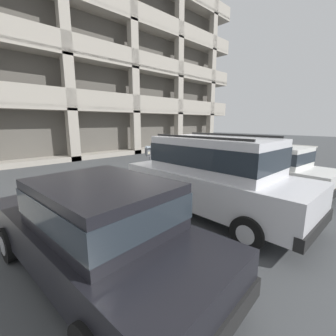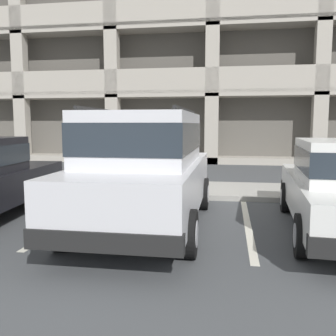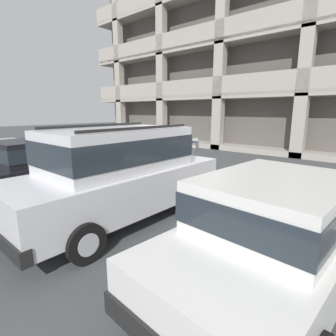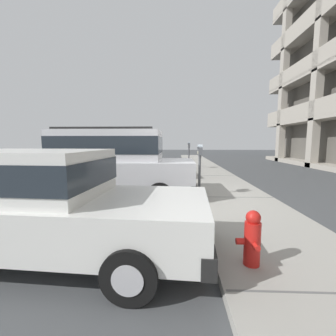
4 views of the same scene
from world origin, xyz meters
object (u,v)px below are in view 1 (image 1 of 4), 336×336
at_px(dark_hatchback, 268,166).
at_px(red_sedan, 97,226).
at_px(parking_meter_near, 150,157).
at_px(fire_hydrant, 208,164).
at_px(parking_garage, 35,25).
at_px(silver_suv, 213,173).

bearing_deg(dark_hatchback, red_sedan, -174.33).
bearing_deg(parking_meter_near, fire_hydrant, 4.71).
xyz_separation_m(red_sedan, parking_garage, (3.85, 16.04, 8.21)).
bearing_deg(dark_hatchback, fire_hydrant, 86.92).
relative_size(silver_suv, parking_garage, 0.15).
distance_m(silver_suv, fire_hydrant, 4.66).
xyz_separation_m(dark_hatchback, parking_meter_near, (-3.26, 2.54, 0.39)).
xyz_separation_m(red_sedan, dark_hatchback, (6.52, 0.21, 0.00)).
xyz_separation_m(dark_hatchback, parking_garage, (-2.67, 15.83, 8.21)).
bearing_deg(dark_hatchback, parking_garage, 103.36).
bearing_deg(red_sedan, silver_suv, -0.83).
distance_m(red_sedan, fire_hydrant, 7.52).
distance_m(parking_meter_near, fire_hydrant, 3.69).
relative_size(red_sedan, parking_meter_near, 3.15).
bearing_deg(parking_meter_near, silver_suv, -90.83).
distance_m(red_sedan, parking_garage, 18.43).
bearing_deg(silver_suv, parking_garage, 87.53).
xyz_separation_m(parking_meter_near, parking_garage, (0.60, 13.29, 7.83)).
distance_m(silver_suv, parking_garage, 17.73).
bearing_deg(red_sedan, parking_meter_near, 35.66).
bearing_deg(red_sedan, dark_hatchback, -2.65).
relative_size(parking_garage, fire_hydrant, 45.71).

